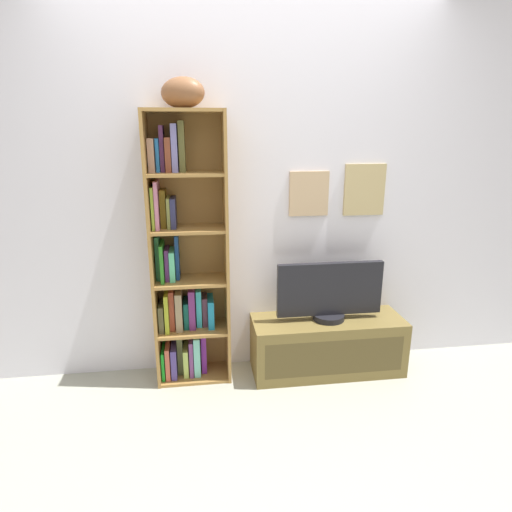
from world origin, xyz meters
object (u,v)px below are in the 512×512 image
(bookshelf, at_px, (184,267))
(tv_stand, at_px, (327,345))
(football, at_px, (183,93))
(television, at_px, (330,292))

(bookshelf, height_order, tv_stand, bookshelf)
(football, distance_m, television, 1.59)
(football, height_order, tv_stand, football)
(football, xyz_separation_m, television, (0.94, -0.05, -1.28))
(bookshelf, bearing_deg, football, -35.33)
(tv_stand, bearing_deg, television, 90.00)
(bookshelf, relative_size, television, 2.44)
(bookshelf, distance_m, tv_stand, 1.16)
(tv_stand, bearing_deg, bookshelf, 175.03)
(tv_stand, height_order, television, television)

